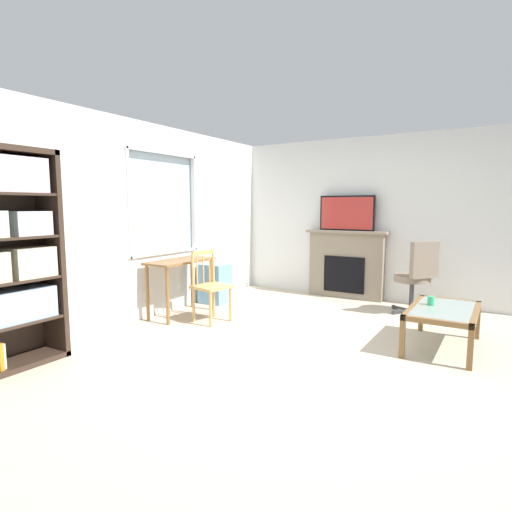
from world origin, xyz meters
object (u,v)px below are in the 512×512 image
plastic_drawer_unit (215,283)px  sippy_cup (431,301)px  fireplace (346,264)px  office_chair (417,274)px  desk_under_window (180,269)px  bookshelf (4,253)px  wooden_chair (210,285)px  coffee_table (443,313)px  tv (347,213)px

plastic_drawer_unit → sippy_cup: (-0.33, -3.09, 0.17)m
fireplace → office_chair: 1.26m
fireplace → desk_under_window: bearing=145.0°
desk_under_window → sippy_cup: size_ratio=10.80×
bookshelf → wooden_chair: (2.15, -0.62, -0.59)m
bookshelf → coffee_table: bearing=-51.7°
coffee_table → sippy_cup: (0.07, 0.14, 0.10)m
wooden_chair → coffee_table: 2.70m
desk_under_window → coffee_table: desk_under_window is taller
coffee_table → wooden_chair: bearing=99.5°
bookshelf → desk_under_window: size_ratio=2.03×
coffee_table → office_chair: bearing=21.3°
office_chair → sippy_cup: (-1.19, -0.36, -0.09)m
desk_under_window → coffee_table: size_ratio=0.91×
bookshelf → tv: (4.34, -1.63, 0.29)m
fireplace → coffee_table: bearing=-137.0°
coffee_table → bookshelf: bearing=128.3°
desk_under_window → fireplace: fireplace is taller
bookshelf → sippy_cup: bearing=-49.7°
sippy_cup → plastic_drawer_unit: bearing=83.8°
bookshelf → plastic_drawer_unit: (3.00, -0.06, -0.76)m
wooden_chair → tv: (2.20, -1.01, 0.88)m
desk_under_window → sippy_cup: desk_under_window is taller
desk_under_window → office_chair: office_chair is taller
tv → coffee_table: (-1.75, -1.65, -0.98)m
fireplace → office_chair: fireplace is taller
plastic_drawer_unit → tv: (1.34, -1.58, 1.05)m
sippy_cup → coffee_table: bearing=-118.7°
fireplace → tv: 0.81m
wooden_chair → fireplace: 2.44m
fireplace → sippy_cup: size_ratio=14.29×
plastic_drawer_unit → coffee_table: (-0.41, -3.23, 0.07)m
sippy_cup → tv: bearing=42.1°
tv → office_chair: bearing=-113.0°
wooden_chair → plastic_drawer_unit: wooden_chair is taller
fireplace → tv: (-0.02, -0.00, 0.81)m
office_chair → coffee_table: 1.37m
sippy_cup → wooden_chair: bearing=101.6°
plastic_drawer_unit → office_chair: office_chair is taller
bookshelf → wooden_chair: bookshelf is taller
wooden_chair → office_chair: size_ratio=0.90×
bookshelf → fireplace: bearing=-20.5°
wooden_chair → bookshelf: bearing=163.9°
desk_under_window → plastic_drawer_unit: size_ratio=1.64×
bookshelf → office_chair: size_ratio=1.98×
bookshelf → tv: bearing=-20.6°
sippy_cup → desk_under_window: bearing=99.1°
desk_under_window → fireplace: bearing=-35.0°
plastic_drawer_unit → coffee_table: size_ratio=0.55×
bookshelf → fireplace: size_ratio=1.54×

